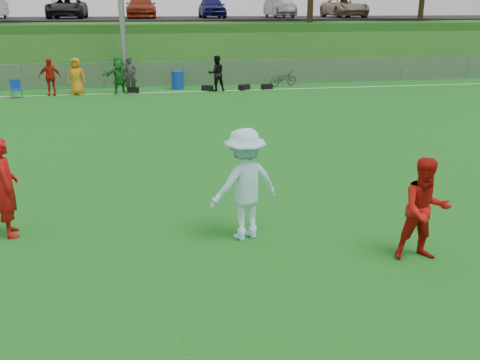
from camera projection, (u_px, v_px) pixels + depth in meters
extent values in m
plane|color=#125714|center=(279.00, 254.00, 9.01)|extent=(120.00, 120.00, 0.00)
cube|color=white|center=(188.00, 92.00, 25.85)|extent=(60.00, 0.10, 0.01)
cube|color=gray|center=(185.00, 74.00, 27.53)|extent=(58.00, 0.02, 1.20)
cube|color=gray|center=(184.00, 61.00, 27.33)|extent=(58.00, 0.04, 0.04)
cube|color=#1E5819|center=(172.00, 42.00, 37.54)|extent=(120.00, 18.00, 3.00)
cube|color=black|center=(169.00, 19.00, 38.92)|extent=(120.00, 12.00, 0.10)
imported|color=black|center=(67.00, 8.00, 36.58)|extent=(2.39, 5.18, 1.44)
imported|color=maroon|center=(141.00, 8.00, 37.41)|extent=(2.02, 4.96, 1.44)
imported|color=navy|center=(212.00, 8.00, 38.25)|extent=(1.70, 4.23, 1.44)
imported|color=slate|center=(280.00, 7.00, 39.09)|extent=(1.52, 4.37, 1.44)
imported|color=tan|center=(344.00, 7.00, 39.92)|extent=(2.39, 5.18, 1.44)
imported|color=red|center=(50.00, 77.00, 24.52)|extent=(1.01, 0.46, 1.69)
imported|color=orange|center=(76.00, 76.00, 24.72)|extent=(0.88, 0.62, 1.69)
imported|color=#1C6B22|center=(119.00, 75.00, 25.04)|extent=(1.64, 0.81, 1.69)
imported|color=#2E2E30|center=(130.00, 75.00, 25.13)|extent=(0.62, 0.42, 1.69)
imported|color=black|center=(216.00, 73.00, 25.81)|extent=(0.90, 0.75, 1.69)
cube|color=black|center=(133.00, 90.00, 25.46)|extent=(0.57, 0.32, 0.26)
cube|color=black|center=(207.00, 88.00, 26.06)|extent=(0.61, 0.44, 0.26)
cube|color=black|center=(244.00, 87.00, 26.36)|extent=(0.62, 0.50, 0.26)
cube|color=black|center=(267.00, 87.00, 26.56)|extent=(0.57, 0.31, 0.26)
imported|color=#B20D0C|center=(6.00, 187.00, 9.50)|extent=(0.60, 0.76, 1.82)
imported|color=#B4120C|center=(425.00, 210.00, 8.60)|extent=(0.90, 0.74, 1.72)
imported|color=#B0E2F5|center=(245.00, 184.00, 9.36)|extent=(1.46, 1.12, 2.00)
cylinder|color=#0E35A0|center=(178.00, 80.00, 26.57)|extent=(0.70, 0.70, 0.88)
cube|color=#0E369B|center=(17.00, 90.00, 24.02)|extent=(0.57, 0.57, 0.04)
cube|color=#0E369B|center=(15.00, 84.00, 24.13)|extent=(0.43, 0.19, 0.45)
imported|color=#2B2B2D|center=(283.00, 78.00, 27.49)|extent=(1.62, 0.94, 0.80)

